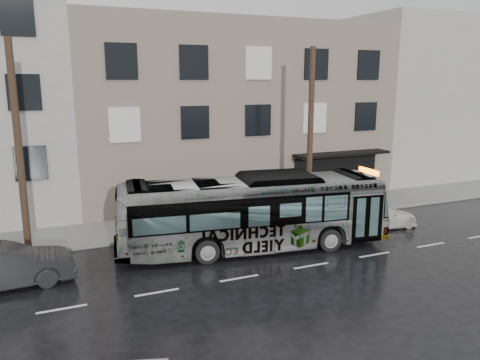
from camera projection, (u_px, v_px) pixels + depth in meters
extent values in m
plane|color=black|center=(217.00, 256.00, 20.22)|extent=(120.00, 120.00, 0.00)
cube|color=gray|center=(185.00, 223.00, 24.62)|extent=(90.00, 3.60, 0.15)
cube|color=gray|center=(221.00, 109.00, 32.42)|extent=(20.00, 12.00, 11.00)
cube|color=#B2AFA8|center=(432.00, 98.00, 39.51)|extent=(18.00, 12.00, 12.00)
cylinder|color=#412E20|center=(310.00, 135.00, 24.69)|extent=(0.30, 0.30, 9.00)
cylinder|color=#412E20|center=(19.00, 149.00, 19.39)|extent=(0.30, 0.30, 9.00)
cylinder|color=slate|center=(326.00, 193.00, 25.79)|extent=(0.06, 0.06, 2.40)
imported|color=#B2B2B2|center=(253.00, 212.00, 20.82)|extent=(12.38, 4.43, 3.37)
imported|color=silver|center=(380.00, 216.00, 24.07)|extent=(4.12, 1.82, 1.18)
imported|color=black|center=(3.00, 267.00, 16.98)|extent=(5.05, 2.11, 1.62)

